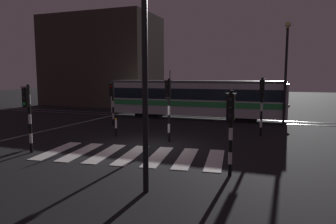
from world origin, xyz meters
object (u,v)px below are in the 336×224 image
traffic_light_corner_far_right (262,98)px  bollard_island_edge (116,127)px  street_lamp_near_kerb (141,58)px  traffic_light_corner_near_left (28,108)px  traffic_light_median_centre (168,100)px  traffic_light_corner_far_left (112,97)px  traffic_light_corner_near_right (231,120)px  tram (195,98)px  street_lamp_trackside_right (286,62)px

traffic_light_corner_far_right → bollard_island_edge: (-8.28, -3.11, -1.79)m
traffic_light_corner_far_right → street_lamp_near_kerb: size_ratio=0.54×
traffic_light_corner_near_left → traffic_light_median_centre: bearing=40.4°
traffic_light_corner_far_left → street_lamp_near_kerb: size_ratio=0.49×
traffic_light_median_centre → traffic_light_corner_near_right: 6.32m
street_lamp_near_kerb → bollard_island_edge: (-5.38, 7.85, -3.65)m
traffic_light_corner_near_left → street_lamp_near_kerb: (7.23, -2.88, 2.05)m
traffic_light_corner_far_right → street_lamp_near_kerb: (-2.90, -10.96, 1.86)m
traffic_light_corner_near_right → tram: size_ratio=0.21×
tram → bollard_island_edge: bearing=-104.6°
traffic_light_corner_far_right → street_lamp_trackside_right: street_lamp_trackside_right is taller
traffic_light_corner_far_left → bollard_island_edge: size_ratio=2.90×
traffic_light_corner_near_left → traffic_light_corner_far_right: bearing=38.6°
traffic_light_corner_far_right → street_lamp_trackside_right: size_ratio=0.48×
traffic_light_corner_far_left → street_lamp_trackside_right: 12.88m
traffic_light_median_centre → street_lamp_trackside_right: (6.11, 8.09, 2.36)m
traffic_light_corner_near_left → street_lamp_trackside_right: street_lamp_trackside_right is taller
bollard_island_edge → traffic_light_corner_near_left: bearing=-110.4°
traffic_light_median_centre → traffic_light_corner_far_left: traffic_light_median_centre is taller
traffic_light_median_centre → traffic_light_corner_near_right: traffic_light_median_centre is taller
traffic_light_corner_near_right → traffic_light_corner_far_left: (-9.90, 8.67, 0.04)m
traffic_light_median_centre → traffic_light_corner_far_left: size_ratio=1.09×
traffic_light_corner_far_right → traffic_light_corner_near_left: size_ratio=1.09×
bollard_island_edge → street_lamp_near_kerb: bearing=-55.6°
traffic_light_corner_far_left → street_lamp_near_kerb: bearing=-56.1°
traffic_light_median_centre → bollard_island_edge: size_ratio=3.17×
street_lamp_trackside_right → tram: street_lamp_trackside_right is taller
traffic_light_median_centre → tram: tram is taller
traffic_light_corner_near_right → traffic_light_corner_near_left: 9.50m
traffic_light_corner_far_right → tram: tram is taller
street_lamp_near_kerb → tram: 17.59m
bollard_island_edge → traffic_light_corner_near_right: bearing=-34.2°
traffic_light_corner_near_right → traffic_light_corner_far_left: 13.17m
traffic_light_median_centre → bollard_island_edge: 3.97m
traffic_light_corner_near_left → street_lamp_trackside_right: 17.30m
traffic_light_median_centre → street_lamp_near_kerb: size_ratio=0.54×
traffic_light_corner_near_right → bollard_island_edge: size_ratio=2.84×
traffic_light_corner_far_left → bollard_island_edge: traffic_light_corner_far_left is taller
traffic_light_corner_far_left → bollard_island_edge: 4.43m
traffic_light_median_centre → street_lamp_near_kerb: bearing=-76.1°
traffic_light_corner_far_right → traffic_light_corner_near_right: traffic_light_corner_far_right is taller
traffic_light_corner_near_left → street_lamp_trackside_right: (11.50, 12.68, 2.52)m
street_lamp_trackside_right → traffic_light_corner_far_right: bearing=-106.6°
street_lamp_near_kerb → tram: street_lamp_near_kerb is taller
traffic_light_corner_near_right → street_lamp_near_kerb: 4.10m
traffic_light_median_centre → traffic_light_corner_far_left: bearing=146.2°
street_lamp_near_kerb → bollard_island_edge: street_lamp_near_kerb is taller
street_lamp_near_kerb → tram: bearing=99.8°
traffic_light_corner_far_right → traffic_light_corner_near_right: 8.33m
traffic_light_corner_far_right → traffic_light_corner_near_left: traffic_light_corner_far_right is taller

